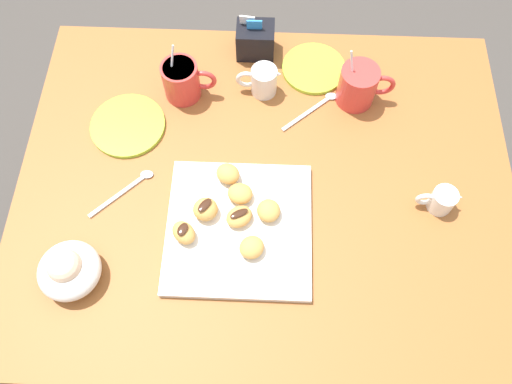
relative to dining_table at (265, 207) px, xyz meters
The scene contains 23 objects.
ground_plane 0.61m from the dining_table, ahead, with size 8.00×8.00×0.00m, color #423D38.
dining_table is the anchor object (origin of this frame).
pastry_plate_square 0.18m from the dining_table, 114.45° to the right, with size 0.30×0.30×0.02m, color silver.
coffee_mug_red_left 0.35m from the dining_table, 130.78° to the left, with size 0.12×0.08×0.14m.
coffee_mug_red_right 0.36m from the dining_table, 48.49° to the left, with size 0.13×0.09×0.15m.
cream_pitcher_white 0.30m from the dining_table, 93.15° to the left, with size 0.10×0.06×0.07m.
sugar_caddy 0.40m from the dining_table, 95.69° to the left, with size 0.09×0.07×0.11m.
ice_cream_bowl 0.46m from the dining_table, 149.00° to the right, with size 0.12×0.12×0.09m.
chocolate_sauce_pitcher 0.40m from the dining_table, ahead, with size 0.09×0.05×0.06m.
saucer_lime_left 0.37m from the dining_table, 157.63° to the left, with size 0.17×0.17×0.01m, color #9EC633.
saucer_lime_right 0.36m from the dining_table, 71.03° to the left, with size 0.15×0.15×0.01m, color #9EC633.
loose_spoon_near_saucer 0.32m from the dining_table, behind, with size 0.12×0.12×0.01m.
loose_spoon_by_plate 0.26m from the dining_table, 60.92° to the left, with size 0.13×0.11×0.01m.
beignet_0 0.19m from the dining_table, 117.87° to the right, with size 0.06×0.05×0.03m, color #D19347.
chocolate_drizzle_0 0.20m from the dining_table, 117.87° to the right, with size 0.04×0.02×0.01m, color #381E11.
beignet_1 0.26m from the dining_table, 139.47° to the right, with size 0.04×0.05×0.03m, color #D19347.
chocolate_drizzle_1 0.28m from the dining_table, 139.47° to the right, with size 0.03×0.02×0.01m, color #381E11.
beignet_2 0.18m from the dining_table, 83.75° to the right, with size 0.05×0.05×0.03m, color #D19347.
beignet_3 0.18m from the dining_table, behind, with size 0.05×0.05×0.04m, color #D19347.
beignet_4 0.17m from the dining_table, 139.15° to the right, with size 0.05×0.05×0.03m, color #D19347.
beignet_5 0.23m from the dining_table, 97.86° to the right, with size 0.05×0.05×0.03m, color #D19347.
beignet_6 0.22m from the dining_table, 145.02° to the right, with size 0.05×0.05×0.04m, color #D19347.
chocolate_drizzle_6 0.23m from the dining_table, 145.02° to the right, with size 0.04×0.02×0.01m, color #381E11.
Camera 1 is at (-0.00, -0.51, 1.73)m, focal length 36.12 mm.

